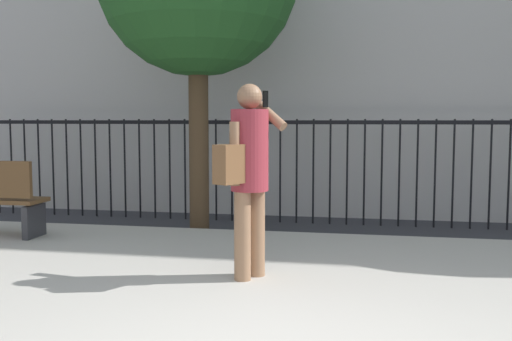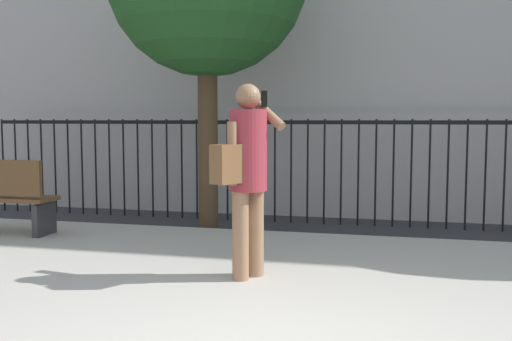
% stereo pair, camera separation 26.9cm
% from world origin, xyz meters
% --- Properties ---
extents(sidewalk, '(28.00, 4.40, 0.15)m').
position_xyz_m(sidewalk, '(0.00, 2.20, 0.07)').
color(sidewalk, '#B2ADA3').
rests_on(sidewalk, ground).
extents(iron_fence, '(12.03, 0.04, 1.60)m').
position_xyz_m(iron_fence, '(0.00, 5.90, 1.02)').
color(iron_fence, black).
rests_on(iron_fence, ground).
extents(pedestrian_on_phone, '(0.61, 0.73, 1.76)m').
position_xyz_m(pedestrian_on_phone, '(-0.62, 2.15, 1.18)').
color(pedestrian_on_phone, '#936B4C').
rests_on(pedestrian_on_phone, sidewalk).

